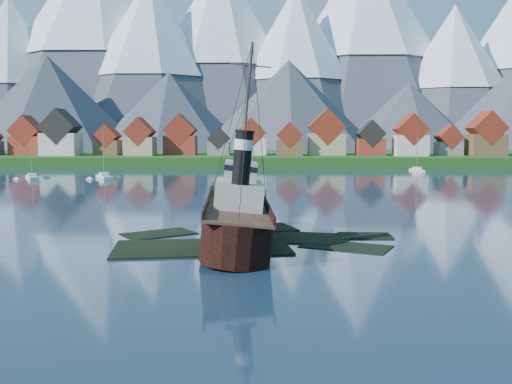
{
  "coord_description": "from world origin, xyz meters",
  "views": [
    {
      "loc": [
        3.67,
        -59.79,
        12.1
      ],
      "look_at": [
        2.44,
        6.0,
        5.0
      ],
      "focal_mm": 40.0,
      "sensor_mm": 36.0,
      "label": 1
    }
  ],
  "objects_px": {
    "tugboat_wreck": "(234,217)",
    "sailboat_c": "(32,178)",
    "sailboat_f": "(104,177)",
    "sailboat_e": "(417,171)"
  },
  "relations": [
    {
      "from": "tugboat_wreck",
      "to": "sailboat_f",
      "type": "bearing_deg",
      "value": 111.28
    },
    {
      "from": "sailboat_f",
      "to": "sailboat_c",
      "type": "bearing_deg",
      "value": 150.02
    },
    {
      "from": "sailboat_c",
      "to": "sailboat_e",
      "type": "xyz_separation_m",
      "value": [
        104.0,
        25.82,
        0.01
      ]
    },
    {
      "from": "tugboat_wreck",
      "to": "sailboat_f",
      "type": "relative_size",
      "value": 2.15
    },
    {
      "from": "tugboat_wreck",
      "to": "sailboat_c",
      "type": "height_order",
      "value": "tugboat_wreck"
    },
    {
      "from": "sailboat_c",
      "to": "sailboat_f",
      "type": "height_order",
      "value": "sailboat_f"
    },
    {
      "from": "sailboat_e",
      "to": "sailboat_c",
      "type": "bearing_deg",
      "value": -164.56
    },
    {
      "from": "sailboat_c",
      "to": "sailboat_f",
      "type": "xyz_separation_m",
      "value": [
        18.38,
        -0.05,
        0.06
      ]
    },
    {
      "from": "tugboat_wreck",
      "to": "sailboat_f",
      "type": "height_order",
      "value": "tugboat_wreck"
    },
    {
      "from": "tugboat_wreck",
      "to": "sailboat_f",
      "type": "xyz_separation_m",
      "value": [
        -37.7,
        81.68,
        -2.48
      ]
    }
  ]
}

